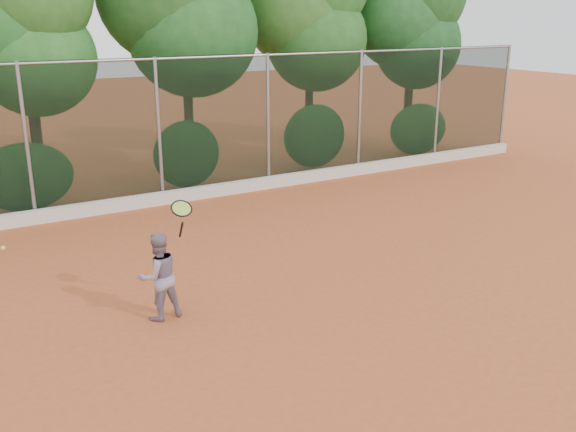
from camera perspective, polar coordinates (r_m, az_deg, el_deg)
ground at (r=10.27m, az=2.91°, el=-8.12°), size 80.00×80.00×0.00m
concrete_curb at (r=15.97m, az=-10.83°, el=1.61°), size 24.00×0.20×0.30m
tennis_player at (r=9.84m, az=-11.43°, el=-5.26°), size 0.71×0.58×1.37m
chainlink_fence at (r=15.77m, az=-11.42°, el=7.74°), size 24.09×0.09×3.50m
foliage_backdrop at (r=17.28m, az=-16.08°, el=16.73°), size 23.70×3.63×7.55m
tennis_racket at (r=9.64m, az=-9.45°, el=0.45°), size 0.35×0.33×0.60m
tennis_ball_in_flight at (r=9.55m, az=-24.00°, el=-2.61°), size 0.06×0.06×0.06m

